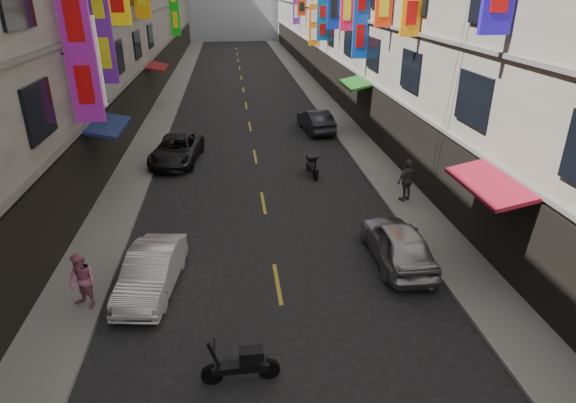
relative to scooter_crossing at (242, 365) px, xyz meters
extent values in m
cube|color=slate|center=(-4.81, 27.80, -0.38)|extent=(2.00, 90.00, 0.12)
cube|color=slate|center=(7.19, 27.80, -0.38)|extent=(2.00, 90.00, 0.12)
cube|color=black|center=(-5.76, 27.80, 1.06)|extent=(0.12, 85.50, 3.00)
cube|color=#66635E|center=(-5.75, 27.80, 2.76)|extent=(0.16, 90.00, 0.14)
cube|color=#66635E|center=(-5.75, 27.80, 5.96)|extent=(0.16, 90.00, 0.14)
cube|color=black|center=(8.14, 27.80, 1.06)|extent=(0.12, 85.50, 3.00)
cube|color=#66635E|center=(8.13, 27.80, 2.76)|extent=(0.16, 90.00, 0.14)
cube|color=#66635E|center=(8.13, 27.80, 5.96)|extent=(0.16, 90.00, 0.14)
cube|color=#8C198E|center=(-5.19, 9.98, 5.64)|extent=(1.05, 0.18, 4.93)
cylinder|color=black|center=(-5.24, 9.98, 5.64)|extent=(1.15, 0.08, 0.08)
cube|color=white|center=(-5.36, 11.87, 5.07)|extent=(0.72, 0.18, 3.47)
cylinder|color=black|center=(-5.41, 11.87, 5.07)|extent=(0.82, 0.08, 0.08)
cube|color=#511780|center=(-5.28, 14.03, 6.19)|extent=(0.86, 0.18, 4.68)
cylinder|color=black|center=(-5.33, 14.03, 6.19)|extent=(0.96, 0.08, 0.08)
cube|color=#0F41B9|center=(7.66, 20.17, 6.18)|extent=(0.86, 0.18, 4.53)
cylinder|color=black|center=(7.71, 20.17, 6.18)|extent=(0.96, 0.08, 0.08)
cube|color=#0C5B98|center=(7.65, 31.95, 5.29)|extent=(0.87, 0.18, 3.08)
cylinder|color=black|center=(7.70, 31.95, 5.29)|extent=(0.97, 0.08, 0.08)
cube|color=orange|center=(7.65, 35.86, 4.66)|extent=(0.88, 0.18, 3.45)
cylinder|color=black|center=(7.70, 35.86, 4.66)|extent=(0.98, 0.08, 0.08)
cube|color=#0D9510|center=(-5.25, 45.70, 5.87)|extent=(0.93, 0.18, 5.66)
cylinder|color=black|center=(-5.30, 45.70, 5.87)|extent=(1.03, 0.08, 0.08)
cube|color=#6C1C9B|center=(7.71, 47.94, 6.28)|extent=(0.76, 0.18, 4.77)
cylinder|color=black|center=(7.76, 47.94, 6.28)|extent=(0.86, 0.08, 0.08)
cube|color=maroon|center=(7.49, 3.80, 2.56)|extent=(1.39, 3.20, 0.41)
cube|color=navy|center=(-5.11, 11.80, 2.56)|extent=(1.39, 3.20, 0.41)
cube|color=#164B14|center=(7.49, 19.80, 2.56)|extent=(1.39, 3.20, 0.41)
cube|color=maroon|center=(-5.11, 27.80, 2.56)|extent=(1.39, 3.20, 0.41)
cube|color=gold|center=(1.19, 3.80, -0.44)|extent=(0.12, 2.20, 0.01)
cube|color=gold|center=(1.19, 9.80, -0.44)|extent=(0.12, 2.20, 0.01)
cube|color=gold|center=(1.19, 15.80, -0.44)|extent=(0.12, 2.20, 0.01)
cube|color=gold|center=(1.19, 21.80, -0.44)|extent=(0.12, 2.20, 0.01)
cube|color=gold|center=(1.19, 27.80, -0.44)|extent=(0.12, 2.20, 0.01)
cube|color=gold|center=(1.19, 33.80, -0.44)|extent=(0.12, 2.20, 0.01)
cube|color=gold|center=(1.19, 39.80, -0.44)|extent=(0.12, 2.20, 0.01)
cube|color=gold|center=(1.19, 45.80, -0.44)|extent=(0.12, 2.20, 0.01)
cube|color=gold|center=(1.19, 51.80, -0.44)|extent=(0.12, 2.20, 0.01)
cube|color=gold|center=(1.19, 57.80, -0.44)|extent=(0.12, 2.20, 0.01)
cube|color=gold|center=(1.19, 63.80, -0.44)|extent=(0.12, 2.20, 0.01)
cylinder|color=black|center=(-0.68, -0.01, -0.19)|extent=(0.50, 0.13, 0.50)
cylinder|color=black|center=(0.62, 0.01, -0.19)|extent=(0.50, 0.13, 0.50)
cube|color=black|center=(-0.03, 0.00, -0.04)|extent=(1.30, 0.32, 0.18)
cube|color=black|center=(0.22, 0.00, 0.31)|extent=(0.55, 0.33, 0.22)
cylinder|color=black|center=(-0.58, -0.01, 0.26)|extent=(0.36, 0.09, 0.88)
cylinder|color=black|center=(-0.58, -0.01, 0.61)|extent=(0.07, 0.50, 0.06)
cylinder|color=black|center=(3.79, 12.09, -0.19)|extent=(0.16, 0.51, 0.50)
cylinder|color=black|center=(3.67, 13.39, -0.19)|extent=(0.16, 0.51, 0.50)
cube|color=black|center=(3.73, 12.74, -0.04)|extent=(0.41, 1.32, 0.18)
cube|color=black|center=(3.71, 12.99, 0.31)|extent=(0.37, 0.58, 0.22)
cylinder|color=black|center=(3.78, 12.19, 0.26)|extent=(0.11, 0.36, 0.88)
cylinder|color=black|center=(3.78, 12.19, 0.61)|extent=(0.50, 0.10, 0.06)
imported|color=silver|center=(-2.52, 3.94, 0.18)|extent=(1.83, 3.95, 1.25)
imported|color=black|center=(-2.81, 15.42, 0.20)|extent=(2.72, 4.89, 1.29)
imported|color=#B3B3B8|center=(5.19, 4.63, 0.25)|extent=(1.67, 4.07, 1.38)
imported|color=#24252B|center=(5.19, 20.19, 0.23)|extent=(1.89, 4.22, 1.34)
imported|color=#CE6D94|center=(-4.21, 3.15, 0.50)|extent=(0.97, 0.89, 1.64)
imported|color=#515153|center=(7.06, 9.11, 0.57)|extent=(1.20, 1.00, 1.78)
camera|label=1|loc=(0.04, -8.46, 7.84)|focal=30.00mm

